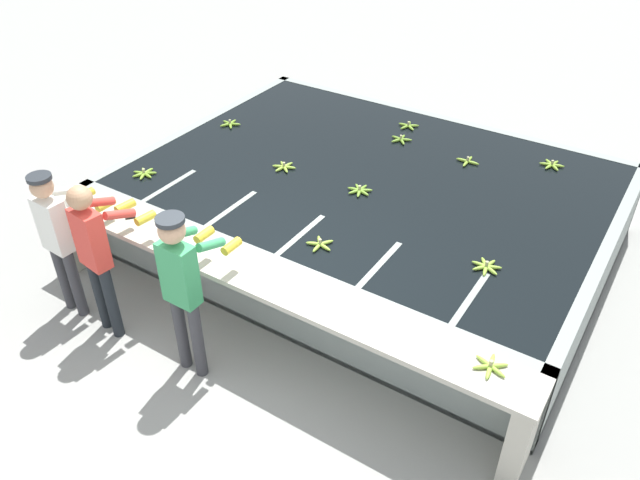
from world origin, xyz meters
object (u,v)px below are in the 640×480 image
Objects in this scene: banana_bunch_floating_8 at (468,161)px; banana_bunch_floating_3 at (284,167)px; banana_bunch_floating_1 at (230,124)px; banana_bunch_ledge_0 at (490,366)px; worker_0 at (59,232)px; worker_2 at (183,281)px; banana_bunch_floating_7 at (401,139)px; banana_bunch_floating_4 at (552,165)px; banana_bunch_floating_2 at (144,173)px; banana_bunch_floating_9 at (360,190)px; worker_1 at (96,248)px; knife_0 at (138,216)px; banana_bunch_floating_5 at (320,244)px; banana_bunch_floating_0 at (486,267)px; banana_bunch_floating_6 at (408,126)px.

banana_bunch_floating_3 is at bearing -143.57° from banana_bunch_floating_8.
banana_bunch_floating_8 is (3.00, 0.71, 0.00)m from banana_bunch_floating_1.
banana_bunch_ledge_0 reaches higher than banana_bunch_floating_3.
worker_2 is at bearing 1.48° from worker_0.
banana_bunch_floating_4 is at bearing 11.44° from banana_bunch_floating_7.
banana_bunch_floating_2 is at bearing 144.66° from worker_2.
banana_bunch_ledge_0 reaches higher than banana_bunch_floating_9.
banana_bunch_floating_8 is (2.20, 3.60, -0.08)m from worker_1.
banana_bunch_floating_9 is (-0.73, -1.26, -0.00)m from banana_bunch_floating_8.
banana_bunch_floating_1 is at bearing -166.64° from banana_bunch_floating_8.
worker_1 reaches higher than banana_bunch_floating_4.
worker_0 reaches higher than knife_0.
banana_bunch_floating_9 is 2.70m from banana_bunch_ledge_0.
worker_2 reaches higher than banana_bunch_floating_2.
worker_2 reaches higher than banana_bunch_floating_8.
banana_bunch_floating_7 is at bearing 63.48° from worker_0.
worker_0 reaches higher than banana_bunch_floating_4.
banana_bunch_floating_5 and banana_bunch_floating_9 have the same top height.
banana_bunch_floating_0 is 3.90m from banana_bunch_floating_2.
worker_2 is at bearing -166.92° from banana_bunch_ledge_0.
banana_bunch_floating_2 is 1.00× the size of banana_bunch_floating_8.
banana_bunch_ledge_0 is at bearing -28.51° from banana_bunch_floating_3.
banana_bunch_floating_4 is at bearing 98.64° from banana_bunch_ledge_0.
worker_0 is at bearing -113.92° from banana_bunch_floating_3.
banana_bunch_floating_2 is 1.00× the size of banana_bunch_floating_3.
banana_bunch_floating_8 is (1.16, 3.55, -0.11)m from worker_2.
worker_1 is 5.96× the size of banana_bunch_floating_2.
banana_bunch_floating_1 is at bearing 105.44° from worker_1.
knife_0 is at bearing -74.39° from banana_bunch_floating_1.
banana_bunch_floating_7 is 0.98× the size of banana_bunch_ledge_0.
banana_bunch_floating_1 is at bearing 166.39° from banana_bunch_floating_9.
banana_bunch_floating_3 is 1.91m from banana_bunch_floating_6.
worker_2 is 3.65m from banana_bunch_floating_7.
banana_bunch_ledge_0 is (0.52, -3.41, 0.00)m from banana_bunch_floating_4.
banana_bunch_ledge_0 is (4.12, 0.63, -0.04)m from worker_0.
worker_1 is 3.90m from banana_bunch_floating_7.
worker_2 is 6.05× the size of banana_bunch_floating_2.
banana_bunch_floating_2 is 3.73m from banana_bunch_floating_8.
worker_0 is 4.44m from banana_bunch_floating_6.
banana_bunch_floating_3 is 1.01× the size of banana_bunch_floating_4.
banana_bunch_floating_4 is (2.01, 4.00, -0.11)m from worker_2.
banana_bunch_floating_0 is 2.26m from banana_bunch_floating_4.
banana_bunch_floating_4 is (3.05, 4.05, -0.08)m from worker_1.
banana_bunch_floating_1 is 4.91m from banana_bunch_ledge_0.
worker_1 is at bearing -106.15° from banana_bunch_floating_6.
banana_bunch_floating_8 is 0.97× the size of knife_0.
worker_1 is at bearing -109.19° from banana_bunch_floating_7.
banana_bunch_floating_2 is (-1.81, 1.28, -0.11)m from worker_2.
banana_bunch_floating_4 is 2.33m from banana_bunch_floating_9.
banana_bunch_floating_4 is 1.81m from banana_bunch_floating_7.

